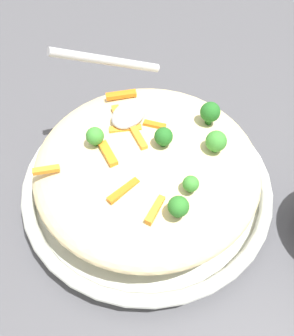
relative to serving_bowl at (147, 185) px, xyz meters
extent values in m
plane|color=#4C4C51|center=(0.00, 0.00, -0.02)|extent=(2.40, 2.40, 0.00)
cylinder|color=silver|center=(0.00, 0.00, -0.01)|extent=(0.32, 0.32, 0.02)
torus|color=silver|center=(0.00, 0.00, 0.01)|extent=(0.34, 0.34, 0.02)
torus|color=black|center=(0.00, 0.00, 0.01)|extent=(0.34, 0.34, 0.00)
ellipsoid|color=beige|center=(0.00, 0.00, 0.05)|extent=(0.30, 0.30, 0.07)
cube|color=orange|center=(0.07, 0.01, 0.08)|extent=(0.04, 0.02, 0.01)
cube|color=orange|center=(-0.01, -0.02, 0.08)|extent=(0.03, 0.04, 0.01)
cube|color=orange|center=(-0.07, -0.08, 0.08)|extent=(0.04, 0.04, 0.01)
cube|color=orange|center=(0.09, -0.09, 0.08)|extent=(0.03, 0.03, 0.01)
cube|color=orange|center=(0.07, 0.05, 0.08)|extent=(0.04, 0.01, 0.01)
cube|color=orange|center=(0.03, -0.04, 0.08)|extent=(0.03, 0.04, 0.01)
cube|color=orange|center=(-0.01, -0.04, 0.08)|extent=(0.03, 0.04, 0.01)
cube|color=orange|center=(-0.03, -0.06, 0.08)|extent=(0.03, 0.03, 0.01)
cube|color=orange|center=(-0.04, -0.01, 0.08)|extent=(0.01, 0.03, 0.01)
cylinder|color=#205B1C|center=(-0.09, 0.04, 0.08)|extent=(0.01, 0.01, 0.01)
sphere|color=#236B23|center=(-0.09, 0.04, 0.09)|extent=(0.03, 0.03, 0.03)
cylinder|color=#377928|center=(-0.04, 0.07, 0.08)|extent=(0.01, 0.01, 0.01)
sphere|color=#3D8E33|center=(-0.04, 0.07, 0.09)|extent=(0.03, 0.03, 0.03)
cylinder|color=#205B1C|center=(-0.02, 0.01, 0.08)|extent=(0.01, 0.01, 0.01)
sphere|color=#236B23|center=(-0.02, 0.01, 0.10)|extent=(0.02, 0.02, 0.02)
cylinder|color=#377928|center=(0.02, -0.06, 0.08)|extent=(0.01, 0.01, 0.01)
sphere|color=#3D8E33|center=(0.02, -0.06, 0.09)|extent=(0.02, 0.02, 0.02)
cylinder|color=#296820|center=(0.06, 0.07, 0.08)|extent=(0.01, 0.01, 0.01)
sphere|color=#2D7A28|center=(0.06, 0.07, 0.09)|extent=(0.02, 0.02, 0.02)
cylinder|color=#377928|center=(0.03, 0.07, 0.08)|extent=(0.01, 0.01, 0.01)
sphere|color=#3D8E33|center=(0.03, 0.07, 0.09)|extent=(0.02, 0.02, 0.02)
ellipsoid|color=#B7B7BC|center=(-0.03, -0.05, 0.09)|extent=(0.06, 0.04, 0.02)
cylinder|color=#B7B7BC|center=(-0.08, -0.11, 0.12)|extent=(0.13, 0.10, 0.08)
camera|label=1|loc=(0.25, 0.15, 0.41)|focal=37.98mm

